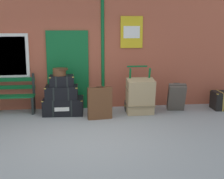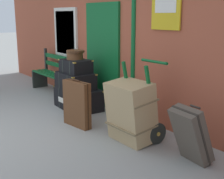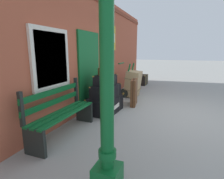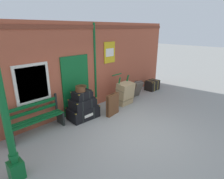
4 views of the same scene
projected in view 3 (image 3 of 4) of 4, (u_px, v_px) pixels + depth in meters
name	position (u px, v px, depth m)	size (l,w,h in m)	color
ground_plane	(181.00, 116.00, 4.55)	(60.00, 60.00, 0.00)	gray
brick_facade	(88.00, 51.00, 5.12)	(10.40, 0.35, 3.20)	#AD5138
lamp_post	(107.00, 107.00, 1.78)	(0.28, 0.28, 2.80)	#0F5B28
platform_bench	(61.00, 113.00, 3.43)	(1.60, 0.43, 1.01)	#0F5B28
steamer_trunk_base	(105.00, 104.00, 4.79)	(1.05, 0.71, 0.43)	black
steamer_trunk_middle	(106.00, 91.00, 4.67)	(0.83, 0.58, 0.33)	black
steamer_trunk_top	(105.00, 80.00, 4.62)	(0.62, 0.47, 0.27)	black
round_hatbox	(104.00, 71.00, 4.54)	(0.38, 0.34, 0.18)	brown
porters_trolley	(128.00, 88.00, 6.53)	(0.71, 0.63, 1.19)	black
large_brown_trunk	(133.00, 84.00, 6.43)	(0.70, 0.54, 0.93)	tan
suitcase_slate	(136.00, 81.00, 7.41)	(0.50, 0.50, 0.76)	#51473D
suitcase_caramel	(134.00, 92.00, 5.37)	(0.60, 0.22, 0.82)	brown
corner_trunk	(142.00, 80.00, 8.72)	(0.71, 0.51, 0.49)	black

